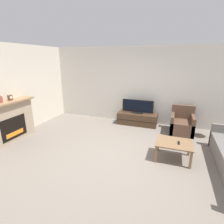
{
  "coord_description": "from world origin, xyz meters",
  "views": [
    {
      "loc": [
        1.13,
        -3.58,
        2.28
      ],
      "look_at": [
        -0.43,
        0.79,
        0.85
      ],
      "focal_mm": 28.0,
      "sensor_mm": 36.0,
      "label": 1
    }
  ],
  "objects_px": {
    "armchair": "(182,124)",
    "mantel_clock": "(10,98)",
    "tv_stand": "(137,119)",
    "tv": "(138,107)",
    "mantel_vase_centre_left": "(1,99)",
    "fireplace": "(9,121)",
    "remote": "(179,143)",
    "coffee_table": "(174,145)"
  },
  "relations": [
    {
      "from": "armchair",
      "to": "mantel_clock",
      "type": "bearing_deg",
      "value": -155.23
    },
    {
      "from": "tv_stand",
      "to": "tv",
      "type": "xyz_separation_m",
      "value": [
        -0.0,
        -0.0,
        0.43
      ]
    },
    {
      "from": "tv_stand",
      "to": "mantel_vase_centre_left",
      "type": "bearing_deg",
      "value": -139.82
    },
    {
      "from": "armchair",
      "to": "mantel_vase_centre_left",
      "type": "bearing_deg",
      "value": -152.45
    },
    {
      "from": "mantel_clock",
      "to": "fireplace",
      "type": "bearing_deg",
      "value": -96.34
    },
    {
      "from": "tv_stand",
      "to": "remote",
      "type": "bearing_deg",
      "value": -55.31
    },
    {
      "from": "mantel_clock",
      "to": "armchair",
      "type": "distance_m",
      "value": 5.16
    },
    {
      "from": "tv",
      "to": "armchair",
      "type": "height_order",
      "value": "tv"
    },
    {
      "from": "mantel_vase_centre_left",
      "to": "tv_stand",
      "type": "relative_size",
      "value": 0.14
    },
    {
      "from": "remote",
      "to": "coffee_table",
      "type": "bearing_deg",
      "value": 170.93
    },
    {
      "from": "fireplace",
      "to": "remote",
      "type": "distance_m",
      "value": 4.53
    },
    {
      "from": "mantel_vase_centre_left",
      "to": "fireplace",
      "type": "bearing_deg",
      "value": 98.07
    },
    {
      "from": "armchair",
      "to": "remote",
      "type": "relative_size",
      "value": 5.58
    },
    {
      "from": "fireplace",
      "to": "tv_stand",
      "type": "relative_size",
      "value": 1.15
    },
    {
      "from": "fireplace",
      "to": "mantel_vase_centre_left",
      "type": "xyz_separation_m",
      "value": [
        0.02,
        -0.12,
        0.66
      ]
    },
    {
      "from": "coffee_table",
      "to": "remote",
      "type": "relative_size",
      "value": 5.35
    },
    {
      "from": "coffee_table",
      "to": "fireplace",
      "type": "bearing_deg",
      "value": -172.76
    },
    {
      "from": "mantel_clock",
      "to": "mantel_vase_centre_left",
      "type": "bearing_deg",
      "value": -90.16
    },
    {
      "from": "mantel_clock",
      "to": "tv_stand",
      "type": "relative_size",
      "value": 0.11
    },
    {
      "from": "mantel_clock",
      "to": "remote",
      "type": "relative_size",
      "value": 1.0
    },
    {
      "from": "mantel_vase_centre_left",
      "to": "remote",
      "type": "relative_size",
      "value": 1.27
    },
    {
      "from": "coffee_table",
      "to": "remote",
      "type": "bearing_deg",
      "value": -8.22
    },
    {
      "from": "mantel_clock",
      "to": "tv",
      "type": "bearing_deg",
      "value": 37.05
    },
    {
      "from": "fireplace",
      "to": "tv_stand",
      "type": "bearing_deg",
      "value": 38.72
    },
    {
      "from": "tv_stand",
      "to": "mantel_clock",
      "type": "bearing_deg",
      "value": -142.93
    },
    {
      "from": "tv_stand",
      "to": "armchair",
      "type": "distance_m",
      "value": 1.51
    },
    {
      "from": "mantel_vase_centre_left",
      "to": "tv_stand",
      "type": "xyz_separation_m",
      "value": [
        3.12,
        2.63,
        -1.04
      ]
    },
    {
      "from": "fireplace",
      "to": "mantel_clock",
      "type": "distance_m",
      "value": 0.67
    },
    {
      "from": "fireplace",
      "to": "armchair",
      "type": "distance_m",
      "value": 5.16
    },
    {
      "from": "fireplace",
      "to": "tv_stand",
      "type": "xyz_separation_m",
      "value": [
        3.13,
        2.51,
        -0.38
      ]
    },
    {
      "from": "mantel_vase_centre_left",
      "to": "mantel_clock",
      "type": "distance_m",
      "value": 0.28
    },
    {
      "from": "tv",
      "to": "armchair",
      "type": "distance_m",
      "value": 1.55
    },
    {
      "from": "mantel_clock",
      "to": "remote",
      "type": "height_order",
      "value": "mantel_clock"
    },
    {
      "from": "mantel_clock",
      "to": "tv_stand",
      "type": "xyz_separation_m",
      "value": [
        3.12,
        2.35,
        -1.03
      ]
    },
    {
      "from": "fireplace",
      "to": "coffee_table",
      "type": "height_order",
      "value": "fireplace"
    },
    {
      "from": "mantel_vase_centre_left",
      "to": "tv_stand",
      "type": "distance_m",
      "value": 4.21
    },
    {
      "from": "mantel_vase_centre_left",
      "to": "armchair",
      "type": "xyz_separation_m",
      "value": [
        4.6,
        2.4,
        -0.97
      ]
    },
    {
      "from": "mantel_vase_centre_left",
      "to": "tv_stand",
      "type": "height_order",
      "value": "mantel_vase_centre_left"
    },
    {
      "from": "mantel_vase_centre_left",
      "to": "coffee_table",
      "type": "relative_size",
      "value": 0.24
    },
    {
      "from": "mantel_clock",
      "to": "coffee_table",
      "type": "height_order",
      "value": "mantel_clock"
    },
    {
      "from": "tv_stand",
      "to": "tv",
      "type": "height_order",
      "value": "tv"
    },
    {
      "from": "armchair",
      "to": "fireplace",
      "type": "bearing_deg",
      "value": -153.71
    }
  ]
}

